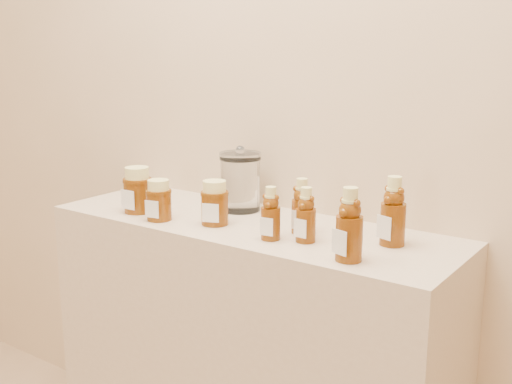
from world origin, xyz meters
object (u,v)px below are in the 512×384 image
Objects in this scene: display_table at (250,369)px; bear_bottle_front_left at (271,210)px; bear_bottle_back_left at (302,202)px; honey_jar_left at (138,190)px; glass_canister at (240,179)px.

bear_bottle_front_left is (0.14, -0.09, 0.53)m from display_table.
bear_bottle_back_left is 1.22× the size of honey_jar_left.
bear_bottle_back_left reaches higher than bear_bottle_front_left.
honey_jar_left reaches higher than display_table.
bear_bottle_front_left is 0.82× the size of glass_canister.
honey_jar_left is (-0.47, -0.00, -0.01)m from bear_bottle_front_left.
bear_bottle_back_left is 0.52m from honey_jar_left.
display_table is at bearing -43.27° from glass_canister.
display_table is 8.83× the size of honey_jar_left.
display_table is at bearing 135.32° from bear_bottle_front_left.
display_table is 0.55m from bear_bottle_front_left.
bear_bottle_front_left reaches higher than display_table.
display_table is 0.63m from honey_jar_left.
honey_jar_left is (-0.51, -0.10, -0.02)m from bear_bottle_back_left.
display_table is at bearing 162.55° from bear_bottle_back_left.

